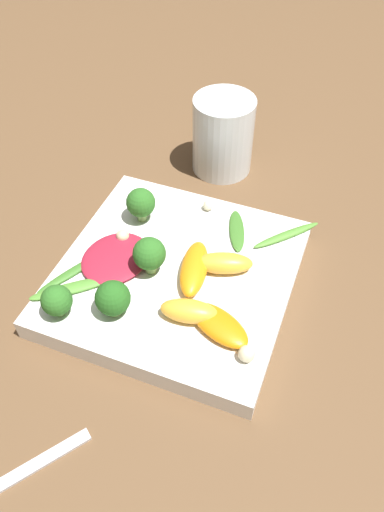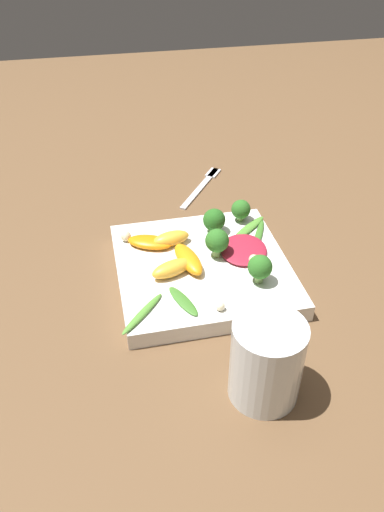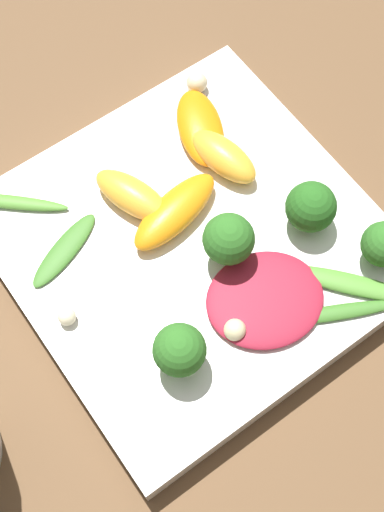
{
  "view_description": "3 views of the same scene",
  "coord_description": "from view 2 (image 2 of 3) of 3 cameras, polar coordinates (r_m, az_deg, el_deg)",
  "views": [
    {
      "loc": [
        0.14,
        -0.32,
        0.44
      ],
      "look_at": [
        0.02,
        0.01,
        0.05
      ],
      "focal_mm": 35.0,
      "sensor_mm": 36.0,
      "label": 1
    },
    {
      "loc": [
        0.14,
        0.56,
        0.48
      ],
      "look_at": [
        0.01,
        -0.01,
        0.03
      ],
      "focal_mm": 35.0,
      "sensor_mm": 36.0,
      "label": 2
    },
    {
      "loc": [
        -0.18,
        0.13,
        0.48
      ],
      "look_at": [
        -0.02,
        0.01,
        0.05
      ],
      "focal_mm": 50.0,
      "sensor_mm": 36.0,
      "label": 3
    }
  ],
  "objects": [
    {
      "name": "broccoli_floret_1",
      "position": [
        0.74,
        2.88,
        1.7
      ],
      "size": [
        0.04,
        0.04,
        0.05
      ],
      "color": "#84AD5B",
      "rests_on": "plate"
    },
    {
      "name": "macadamia_nut_2",
      "position": [
        0.78,
        -7.57,
        2.26
      ],
      "size": [
        0.02,
        0.02,
        0.02
      ],
      "color": "beige",
      "rests_on": "plate"
    },
    {
      "name": "orange_segment_3",
      "position": [
        0.77,
        -4.82,
        1.59
      ],
      "size": [
        0.08,
        0.06,
        0.01
      ],
      "color": "orange",
      "rests_on": "plate"
    },
    {
      "name": "arugula_sprig_2",
      "position": [
        0.67,
        -1.03,
        -5.15
      ],
      "size": [
        0.04,
        0.07,
        0.0
      ],
      "color": "#3D7528",
      "rests_on": "plate"
    },
    {
      "name": "broccoli_floret_2",
      "position": [
        0.82,
        5.61,
        5.3
      ],
      "size": [
        0.03,
        0.03,
        0.04
      ],
      "color": "#84AD5B",
      "rests_on": "plate"
    },
    {
      "name": "macadamia_nut_1",
      "position": [
        0.74,
        7.07,
        -0.38
      ],
      "size": [
        0.01,
        0.01,
        0.01
      ],
      "color": "beige",
      "rests_on": "plate"
    },
    {
      "name": "broccoli_floret_3",
      "position": [
        0.79,
        2.55,
        4.09
      ],
      "size": [
        0.04,
        0.04,
        0.04
      ],
      "color": "#84AD5B",
      "rests_on": "plate"
    },
    {
      "name": "orange_segment_0",
      "position": [
        0.73,
        -0.48,
        -0.19
      ],
      "size": [
        0.04,
        0.08,
        0.02
      ],
      "color": "orange",
      "rests_on": "plate"
    },
    {
      "name": "ground_plane",
      "position": [
        0.75,
        1.16,
        -2.27
      ],
      "size": [
        2.4,
        2.4,
        0.0
      ],
      "primitive_type": "plane",
      "color": "brown"
    },
    {
      "name": "fork",
      "position": [
        0.98,
        1.42,
        8.41
      ],
      "size": [
        0.11,
        0.14,
        0.01
      ],
      "color": "silver",
      "rests_on": "ground_plane"
    },
    {
      "name": "broccoli_floret_0",
      "position": [
        0.69,
        7.78,
        -1.3
      ],
      "size": [
        0.03,
        0.03,
        0.04
      ],
      "color": "#84AD5B",
      "rests_on": "plate"
    },
    {
      "name": "arugula_sprig_1",
      "position": [
        0.81,
        6.42,
        3.13
      ],
      "size": [
        0.08,
        0.07,
        0.01
      ],
      "color": "#518E33",
      "rests_on": "plate"
    },
    {
      "name": "orange_segment_2",
      "position": [
        0.77,
        -2.4,
        2.01
      ],
      "size": [
        0.06,
        0.04,
        0.02
      ],
      "color": "#FCAD33",
      "rests_on": "plate"
    },
    {
      "name": "drinking_glass",
      "position": [
        0.57,
        8.49,
        -11.78
      ],
      "size": [
        0.08,
        0.08,
        0.1
      ],
      "color": "white",
      "rests_on": "ground_plane"
    },
    {
      "name": "radicchio_leaf_0",
      "position": [
        0.76,
        5.91,
        0.75
      ],
      "size": [
        0.09,
        0.1,
        0.01
      ],
      "color": "maroon",
      "rests_on": "plate"
    },
    {
      "name": "arugula_sprig_3",
      "position": [
        0.79,
        7.61,
        2.31
      ],
      "size": [
        0.05,
        0.09,
        0.0
      ],
      "color": "#3D7528",
      "rests_on": "plate"
    },
    {
      "name": "orange_segment_1",
      "position": [
        0.71,
        -2.31,
        -1.43
      ],
      "size": [
        0.07,
        0.05,
        0.02
      ],
      "color": "#FCAD33",
      "rests_on": "plate"
    },
    {
      "name": "macadamia_nut_0",
      "position": [
        0.66,
        3.3,
        -5.75
      ],
      "size": [
        0.01,
        0.01,
        0.01
      ],
      "color": "beige",
      "rests_on": "plate"
    },
    {
      "name": "arugula_sprig_0",
      "position": [
        0.65,
        -5.66,
        -6.53
      ],
      "size": [
        0.07,
        0.07,
        0.01
      ],
      "color": "#518E33",
      "rests_on": "plate"
    },
    {
      "name": "plate",
      "position": [
        0.75,
        1.18,
        -1.52
      ],
      "size": [
        0.25,
        0.25,
        0.03
      ],
      "color": "white",
      "rests_on": "ground_plane"
    }
  ]
}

